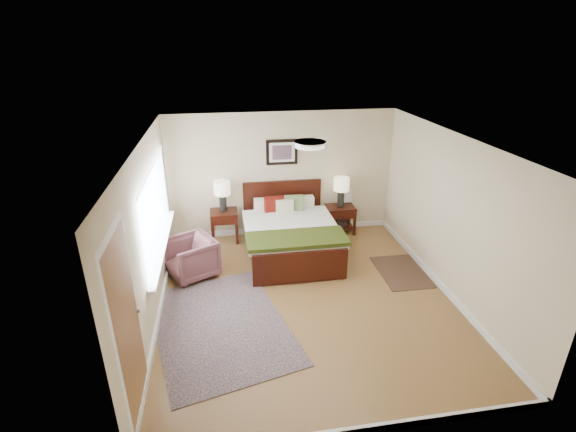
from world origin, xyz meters
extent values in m
plane|color=brown|center=(0.00, 0.00, 0.00)|extent=(5.00, 5.00, 0.00)
cube|color=beige|center=(0.00, 2.50, 1.25)|extent=(4.50, 0.04, 2.50)
cube|color=beige|center=(0.00, -2.50, 1.25)|extent=(4.50, 0.04, 2.50)
cube|color=beige|center=(-2.25, 0.00, 1.25)|extent=(0.04, 5.00, 2.50)
cube|color=beige|center=(2.25, 0.00, 1.25)|extent=(0.04, 5.00, 2.50)
cube|color=white|center=(0.00, 0.00, 2.50)|extent=(4.50, 5.00, 0.02)
cube|color=silver|center=(-2.23, 0.70, 1.40)|extent=(0.02, 2.72, 1.32)
cube|color=silver|center=(-2.21, 0.70, 1.40)|extent=(0.01, 2.60, 1.20)
cube|color=silver|center=(-2.18, 0.70, 0.77)|extent=(0.10, 2.72, 0.04)
cube|color=silver|center=(-2.23, -1.75, 1.09)|extent=(0.01, 1.00, 2.18)
cube|color=brown|center=(-2.23, -1.75, 1.05)|extent=(0.01, 0.90, 2.10)
cylinder|color=#999999|center=(-2.20, -1.37, 1.00)|extent=(0.04, 0.04, 0.04)
cylinder|color=white|center=(0.00, 0.00, 2.46)|extent=(0.40, 0.40, 0.07)
cylinder|color=beige|center=(0.00, 0.00, 2.50)|extent=(0.44, 0.44, 0.01)
cube|color=black|center=(-0.01, 2.46, 0.58)|extent=(1.59, 0.06, 1.11)
cube|color=black|center=(-0.01, 0.45, 0.30)|extent=(1.59, 0.06, 0.56)
cube|color=black|center=(-0.77, 1.46, 0.32)|extent=(0.06, 1.99, 0.18)
cube|color=black|center=(0.74, 1.46, 0.32)|extent=(0.06, 1.99, 0.18)
cube|color=silver|center=(-0.01, 1.46, 0.45)|extent=(1.49, 1.97, 0.22)
cube|color=silver|center=(-0.01, 1.36, 0.60)|extent=(1.67, 1.74, 0.10)
cube|color=#32340F|center=(-0.01, 0.81, 0.65)|extent=(1.71, 0.70, 0.07)
cube|color=silver|center=(-0.36, 2.22, 0.73)|extent=(0.50, 0.18, 0.26)
cube|color=silver|center=(0.33, 2.22, 0.73)|extent=(0.50, 0.18, 0.26)
cube|color=#59100A|center=(-0.23, 2.10, 0.77)|extent=(0.39, 0.17, 0.32)
cube|color=olive|center=(0.16, 2.10, 0.77)|extent=(0.39, 0.16, 0.32)
cube|color=beige|center=(-0.03, 2.02, 0.75)|extent=(0.34, 0.13, 0.28)
cube|color=black|center=(-0.01, 2.48, 1.72)|extent=(0.62, 0.03, 0.50)
cube|color=silver|center=(-0.01, 2.46, 1.72)|extent=(0.50, 0.01, 0.38)
cube|color=#A52D23|center=(-0.01, 2.44, 1.72)|extent=(0.38, 0.01, 0.28)
cube|color=black|center=(-1.21, 2.27, 0.61)|extent=(0.53, 0.48, 0.05)
cube|color=black|center=(-1.45, 2.06, 0.29)|extent=(0.05, 0.05, 0.59)
cube|color=black|center=(-0.98, 2.06, 0.29)|extent=(0.05, 0.05, 0.59)
cube|color=black|center=(-1.45, 2.48, 0.29)|extent=(0.05, 0.05, 0.59)
cube|color=black|center=(-0.98, 2.48, 0.29)|extent=(0.05, 0.05, 0.59)
cube|color=black|center=(-1.21, 2.05, 0.51)|extent=(0.47, 0.03, 0.14)
cube|color=black|center=(1.17, 2.27, 0.56)|extent=(0.59, 0.44, 0.05)
cube|color=black|center=(0.90, 2.08, 0.27)|extent=(0.05, 0.05, 0.54)
cube|color=black|center=(1.43, 2.08, 0.27)|extent=(0.05, 0.05, 0.54)
cube|color=black|center=(0.90, 2.46, 0.27)|extent=(0.05, 0.05, 0.54)
cube|color=black|center=(1.43, 2.46, 0.27)|extent=(0.05, 0.05, 0.54)
cube|color=black|center=(1.17, 2.07, 0.46)|extent=(0.53, 0.03, 0.14)
cube|color=black|center=(1.17, 2.27, 0.14)|extent=(0.53, 0.38, 0.03)
cube|color=black|center=(1.17, 2.27, 0.17)|extent=(0.21, 0.27, 0.03)
cube|color=black|center=(1.17, 2.27, 0.20)|extent=(0.21, 0.27, 0.03)
cube|color=black|center=(1.17, 2.27, 0.24)|extent=(0.21, 0.27, 0.03)
cube|color=black|center=(1.17, 2.27, 0.28)|extent=(0.21, 0.27, 0.03)
cube|color=black|center=(1.17, 2.27, 0.31)|extent=(0.21, 0.27, 0.03)
cube|color=black|center=(1.17, 2.27, 0.34)|extent=(0.21, 0.27, 0.03)
cylinder|color=black|center=(-1.21, 2.27, 0.80)|extent=(0.14, 0.14, 0.32)
cylinder|color=black|center=(-1.21, 2.27, 0.98)|extent=(0.02, 0.02, 0.06)
cylinder|color=#F7EBBC|center=(-1.21, 2.27, 1.12)|extent=(0.31, 0.31, 0.26)
cylinder|color=black|center=(1.17, 2.27, 0.75)|extent=(0.14, 0.14, 0.32)
cylinder|color=black|center=(1.17, 2.27, 0.93)|extent=(0.02, 0.02, 0.06)
cylinder|color=#F7EBBC|center=(1.17, 2.27, 1.07)|extent=(0.31, 0.31, 0.26)
imported|color=brown|center=(-1.80, 0.99, 0.35)|extent=(1.01, 1.00, 0.69)
cube|color=#0B1838|center=(-1.35, -0.47, 0.01)|extent=(2.29, 2.82, 0.01)
cube|color=black|center=(1.80, 0.51, 0.01)|extent=(0.79, 1.17, 0.01)
camera|label=1|loc=(-1.18, -5.40, 3.79)|focal=26.00mm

